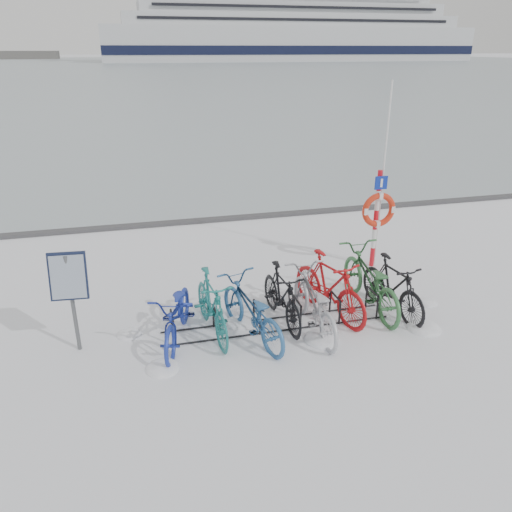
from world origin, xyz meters
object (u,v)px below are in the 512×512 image
object	(u,v)px
bike_rack	(277,316)
lifebuoy_station	(378,210)
info_board	(69,282)
cruise_ferry	(290,26)

from	to	relation	value
bike_rack	lifebuoy_station	distance (m)	3.58
info_board	cruise_ferry	distance (m)	198.42
bike_rack	lifebuoy_station	bearing A→B (deg)	34.42
bike_rack	cruise_ferry	world-z (taller)	cruise_ferry
bike_rack	lifebuoy_station	xyz separation A→B (m)	(2.80, 1.92, 1.14)
bike_rack	info_board	size ratio (longest dim) A/B	2.38
info_board	lifebuoy_station	bearing A→B (deg)	22.30
bike_rack	cruise_ferry	size ratio (longest dim) A/B	0.03
info_board	cruise_ferry	bearing A→B (deg)	76.46
bike_rack	lifebuoy_station	world-z (taller)	lifebuoy_station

